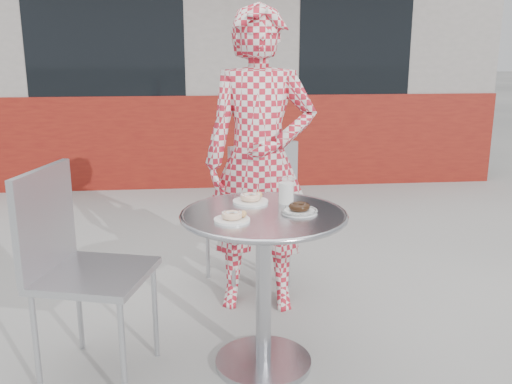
{
  "coord_description": "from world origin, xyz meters",
  "views": [
    {
      "loc": [
        -0.27,
        -2.49,
        1.52
      ],
      "look_at": [
        -0.01,
        0.09,
        0.85
      ],
      "focal_mm": 40.0,
      "sensor_mm": 36.0,
      "label": 1
    }
  ],
  "objects": [
    {
      "name": "chair_left",
      "position": [
        -0.77,
        -0.01,
        0.3
      ],
      "size": [
        0.59,
        0.58,
        0.99
      ],
      "rotation": [
        0.0,
        0.0,
        1.3
      ],
      "color": "#B2B4BA",
      "rests_on": "ground"
    },
    {
      "name": "plate_near",
      "position": [
        -0.13,
        -0.13,
        0.79
      ],
      "size": [
        0.16,
        0.16,
        0.04
      ],
      "rotation": [
        0.0,
        0.0,
        -0.09
      ],
      "color": "white",
      "rests_on": "bistro_table"
    },
    {
      "name": "plate_far",
      "position": [
        -0.03,
        0.16,
        0.8
      ],
      "size": [
        0.17,
        0.17,
        0.05
      ],
      "rotation": [
        0.0,
        0.0,
        0.29
      ],
      "color": "white",
      "rests_on": "bistro_table"
    },
    {
      "name": "milk_cup",
      "position": [
        0.14,
        0.14,
        0.84
      ],
      "size": [
        0.08,
        0.08,
        0.12
      ],
      "rotation": [
        0.0,
        0.0,
        -0.24
      ],
      "color": "white",
      "rests_on": "bistro_table"
    },
    {
      "name": "seated_person",
      "position": [
        0.07,
        0.68,
        0.87
      ],
      "size": [
        0.69,
        0.5,
        1.74
      ],
      "primitive_type": "imported",
      "rotation": [
        0.0,
        0.0,
        -0.14
      ],
      "color": "#B51B2C",
      "rests_on": "ground"
    },
    {
      "name": "ground",
      "position": [
        0.0,
        0.0,
        0.0
      ],
      "size": [
        60.0,
        60.0,
        0.0
      ],
      "primitive_type": "plane",
      "color": "#A3A09B",
      "rests_on": "ground"
    },
    {
      "name": "chair_far",
      "position": [
        0.03,
        0.97,
        0.29
      ],
      "size": [
        0.6,
        0.6,
        0.96
      ],
      "rotation": [
        0.0,
        0.0,
        3.54
      ],
      "color": "#B2B4BA",
      "rests_on": "ground"
    },
    {
      "name": "bistro_table",
      "position": [
        0.02,
        -0.02,
        0.59
      ],
      "size": [
        0.77,
        0.77,
        0.78
      ],
      "rotation": [
        0.0,
        0.0,
        0.01
      ],
      "color": "silver",
      "rests_on": "ground"
    },
    {
      "name": "storefront",
      "position": [
        -0.0,
        5.56,
        1.49
      ],
      "size": [
        6.02,
        4.55,
        3.0
      ],
      "color": "gray",
      "rests_on": "ground"
    },
    {
      "name": "plate_checker",
      "position": [
        0.18,
        -0.03,
        0.79
      ],
      "size": [
        0.17,
        0.17,
        0.04
      ],
      "rotation": [
        0.0,
        0.0,
        0.35
      ],
      "color": "white",
      "rests_on": "bistro_table"
    }
  ]
}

